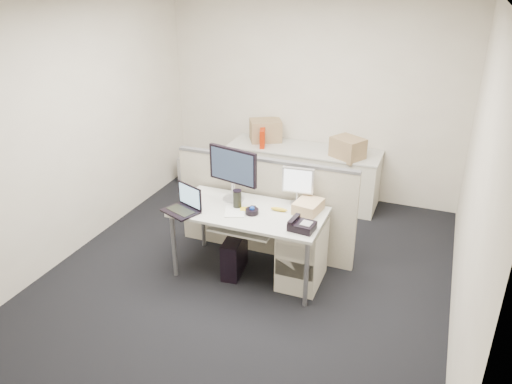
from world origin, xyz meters
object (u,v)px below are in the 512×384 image
at_px(desk, 249,217).
at_px(desk_phone, 302,226).
at_px(monitor_main, 233,174).
at_px(laptop, 180,201).

bearing_deg(desk, desk_phone, -16.70).
xyz_separation_m(desk, monitor_main, (-0.25, 0.18, 0.35)).
xyz_separation_m(laptop, desk_phone, (1.22, 0.10, -0.09)).
height_order(monitor_main, desk_phone, monitor_main).
relative_size(desk, laptop, 4.39).
height_order(monitor_main, laptop, monitor_main).
xyz_separation_m(desk, desk_phone, (0.60, -0.18, 0.10)).
bearing_deg(monitor_main, desk_phone, -9.80).
height_order(desk, laptop, laptop).
distance_m(laptop, desk_phone, 1.23).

